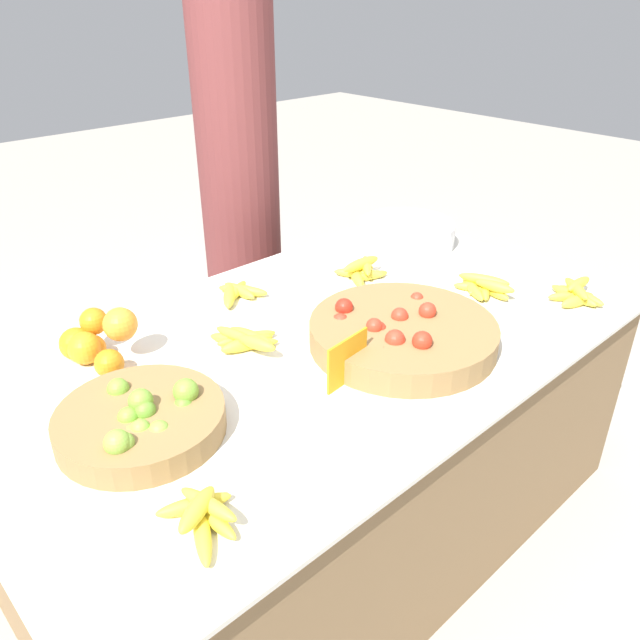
{
  "coord_description": "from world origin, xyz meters",
  "views": [
    {
      "loc": [
        -0.97,
        -1.04,
        1.47
      ],
      "look_at": [
        0.0,
        0.0,
        0.7
      ],
      "focal_mm": 35.0,
      "sensor_mm": 36.0,
      "label": 1
    }
  ],
  "objects": [
    {
      "name": "metal_bowl",
      "position": [
        0.66,
        0.27,
        0.69
      ],
      "size": [
        0.33,
        0.33,
        0.08
      ],
      "color": "silver",
      "rests_on": "market_table"
    },
    {
      "name": "lime_bowl",
      "position": [
        -0.54,
        -0.04,
        0.68
      ],
      "size": [
        0.35,
        0.35,
        0.1
      ],
      "color": "olive",
      "rests_on": "market_table"
    },
    {
      "name": "ground_plane",
      "position": [
        0.0,
        0.0,
        0.0
      ],
      "size": [
        12.0,
        12.0,
        0.0
      ],
      "primitive_type": "plane",
      "color": "#ADA599"
    },
    {
      "name": "price_sign",
      "position": [
        -0.1,
        -0.2,
        0.71
      ],
      "size": [
        0.14,
        0.02,
        0.12
      ],
      "rotation": [
        0.0,
        0.0,
        0.11
      ],
      "color": "orange",
      "rests_on": "market_table"
    },
    {
      "name": "banana_bunch_back_center",
      "position": [
        0.53,
        -0.14,
        0.67
      ],
      "size": [
        0.15,
        0.2,
        0.06
      ],
      "color": "yellow",
      "rests_on": "market_table"
    },
    {
      "name": "tomato_basket",
      "position": [
        0.12,
        -0.17,
        0.69
      ],
      "size": [
        0.48,
        0.48,
        0.1
      ],
      "color": "olive",
      "rests_on": "market_table"
    },
    {
      "name": "banana_bunch_front_center",
      "position": [
        -0.17,
        0.09,
        0.67
      ],
      "size": [
        0.17,
        0.21,
        0.06
      ],
      "color": "yellow",
      "rests_on": "market_table"
    },
    {
      "name": "banana_bunch_front_right",
      "position": [
        0.69,
        -0.35,
        0.67
      ],
      "size": [
        0.18,
        0.17,
        0.06
      ],
      "color": "yellow",
      "rests_on": "market_table"
    },
    {
      "name": "orange_pile",
      "position": [
        -0.48,
        0.29,
        0.71
      ],
      "size": [
        0.16,
        0.2,
        0.14
      ],
      "color": "orange",
      "rests_on": "market_table"
    },
    {
      "name": "market_table",
      "position": [
        0.0,
        0.0,
        0.33
      ],
      "size": [
        1.76,
        1.03,
        0.65
      ],
      "color": "olive",
      "rests_on": "ground_plane"
    },
    {
      "name": "banana_bunch_middle_right",
      "position": [
        -0.02,
        0.34,
        0.67
      ],
      "size": [
        0.17,
        0.15,
        0.04
      ],
      "color": "yellow",
      "rests_on": "market_table"
    },
    {
      "name": "banana_bunch_middle_left",
      "position": [
        -0.59,
        -0.33,
        0.67
      ],
      "size": [
        0.14,
        0.17,
        0.06
      ],
      "color": "yellow",
      "rests_on": "market_table"
    },
    {
      "name": "vendor_person",
      "position": [
        0.41,
        0.9,
        0.78
      ],
      "size": [
        0.3,
        0.3,
        1.67
      ],
      "color": "brown",
      "rests_on": "ground_plane"
    },
    {
      "name": "banana_bunch_front_left",
      "position": [
        0.35,
        0.18,
        0.68
      ],
      "size": [
        0.16,
        0.15,
        0.06
      ],
      "color": "yellow",
      "rests_on": "market_table"
    }
  ]
}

